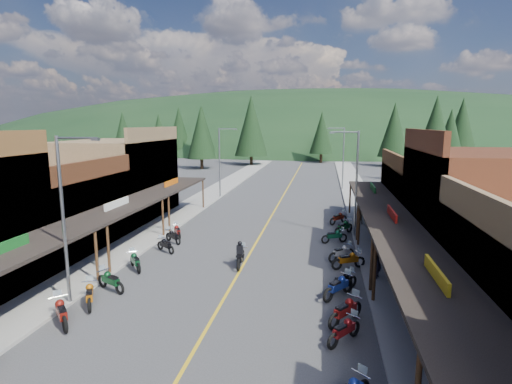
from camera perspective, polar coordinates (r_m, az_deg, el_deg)
The scene contains 43 objects.
ground at distance 24.18m, azimuth -2.13°, elevation -10.90°, with size 220.00×220.00×0.00m, color #38383A.
centerline at distance 43.24m, azimuth 3.30°, elevation -1.58°, with size 0.15×90.00×0.01m, color gold.
sidewalk_west at distance 45.00m, azimuth -7.78°, elevation -1.11°, with size 3.40×94.00×0.15m, color gray.
sidewalk_east at distance 43.16m, azimuth 14.86°, elevation -1.83°, with size 3.40×94.00×0.15m, color gray.
shop_west_2 at distance 30.72m, azimuth -27.47°, elevation -2.60°, with size 10.90×9.00×6.20m.
shop_west_3 at distance 38.51m, azimuth -19.05°, elevation 1.78°, with size 10.90×10.20×8.20m.
shop_east_2 at distance 26.00m, azimuth 30.02°, elevation -2.68°, with size 10.90×9.00×8.20m.
shop_east_3 at distance 35.15m, azimuth 24.51°, elevation -0.92°, with size 10.90×10.20×6.20m.
streetlight_0 at distance 20.30m, azimuth -25.56°, elevation -2.78°, with size 2.16×0.18×8.00m.
streetlight_1 at distance 45.81m, azimuth -5.06°, elevation 4.67°, with size 2.16×0.18×8.00m.
streetlight_2 at distance 30.48m, azimuth 13.90°, elevation 1.83°, with size 2.16×0.18×8.00m.
streetlight_3 at distance 52.33m, azimuth 12.21°, elevation 5.13°, with size 2.16×0.18×8.00m.
ridge_hill at distance 157.42m, azimuth 8.04°, elevation 6.63°, with size 310.00×140.00×60.00m, color black.
pine_0 at distance 95.27m, azimuth -18.46°, elevation 8.10°, with size 5.04×5.04×11.00m.
pine_1 at distance 96.49m, azimuth -7.69°, elevation 8.97°, with size 5.88×5.88×12.50m.
pine_2 at distance 81.46m, azimuth -0.69°, elevation 9.44°, with size 6.72×6.72×14.00m.
pine_3 at distance 88.15m, azimuth 9.36°, elevation 8.37°, with size 5.04×5.04×11.00m.
pine_4 at distance 83.21m, azimuth 19.13°, elevation 8.40°, with size 5.88×5.88×12.50m.
pine_5 at distance 98.59m, azimuth 27.32°, elevation 8.43°, with size 6.72×6.72×14.00m.
pine_7 at distance 104.76m, azimuth -10.93°, elevation 8.95°, with size 5.88×5.88×12.50m.
pine_8 at distance 67.66m, azimuth -13.65°, elevation 7.38°, with size 4.48×4.48×10.00m.
pine_9 at distance 69.88m, azimuth 25.96°, elevation 7.08°, with size 4.93×4.93×10.80m.
pine_10 at distance 75.62m, azimuth -7.84°, elevation 8.41°, with size 5.38×5.38×11.60m.
pine_11 at distance 62.06m, azimuth 24.23°, elevation 7.72°, with size 5.82×5.82×12.40m.
bike_west_4 at distance 19.60m, azimuth -26.07°, elevation -15.04°, with size 0.75×2.24×1.28m, color maroon, non-canonical shape.
bike_west_5 at distance 20.94m, azimuth -22.67°, elevation -13.27°, with size 0.71×2.13×1.22m, color #B9620D, non-canonical shape.
bike_west_6 at distance 22.27m, azimuth -20.07°, elevation -11.70°, with size 0.71×2.12×1.21m, color #0C3D1B, non-canonical shape.
bike_west_7 at distance 24.84m, azimuth -16.87°, elevation -9.34°, with size 0.68×2.03×1.16m, color #0B3B1E, non-canonical shape.
bike_west_8 at distance 27.58m, azimuth -12.81°, elevation -7.33°, with size 0.62×1.87×1.07m, color black, non-canonical shape.
bike_west_9 at distance 29.49m, azimuth -11.77°, elevation -6.14°, with size 0.63×1.90×1.09m, color black, non-canonical shape.
bike_west_10 at distance 30.85m, azimuth -11.17°, elevation -5.42°, with size 0.62×1.87×1.07m, color maroon, non-canonical shape.
bike_east_4 at distance 16.91m, azimuth 12.48°, elevation -18.60°, with size 0.67×2.00×1.14m, color maroon, non-canonical shape.
bike_east_5 at distance 18.28m, azimuth 12.66°, elevation -16.05°, with size 0.76×2.27×1.29m, color maroon, non-canonical shape.
bike_east_6 at distance 20.63m, azimuth 11.69°, elevation -12.93°, with size 0.75×2.26×1.29m, color navy, non-canonical shape.
bike_east_7 at distance 21.53m, azimuth 12.33°, elevation -12.22°, with size 0.65×1.95×1.12m, color black, non-canonical shape.
bike_east_8 at distance 24.55m, azimuth 13.07°, elevation -9.33°, with size 0.71×2.12×1.21m, color #AF5A0C, non-canonical shape.
bike_east_9 at distance 25.87m, azimuth 12.12°, elevation -8.34°, with size 0.68×2.04×1.16m, color #9A9B9F, non-canonical shape.
bike_east_10 at distance 29.43m, azimuth 11.13°, elevation -6.11°, with size 0.66×1.97×1.13m, color #0B3925, non-canonical shape.
bike_east_11 at distance 31.76m, azimuth 12.42°, elevation -4.83°, with size 0.74×2.23×1.28m, color #0D411D, non-canonical shape.
bike_east_12 at distance 34.91m, azimuth 11.69°, elevation -3.57°, with size 0.68×2.04×1.17m, color maroon, non-canonical shape.
rider_on_bike at distance 24.30m, azimuth -2.22°, elevation -9.10°, with size 0.87×2.24×1.68m.
pedestrian_east_a at distance 23.14m, azimuth 16.92°, elevation -9.48°, with size 0.67×0.44×1.84m, color #221D2C.
pedestrian_east_b at distance 34.60m, azimuth 14.44°, elevation -3.14°, with size 0.80×0.46×1.65m, color brown.
Camera 1 is at (4.68, -22.12, 8.56)m, focal length 28.00 mm.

